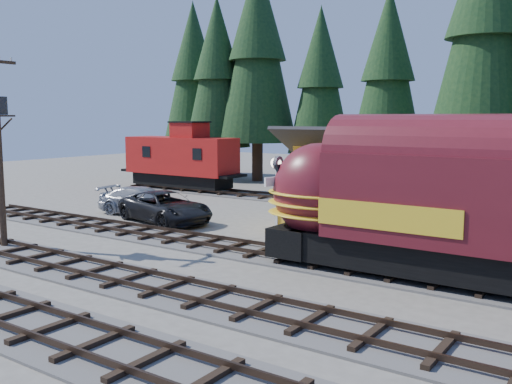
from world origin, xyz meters
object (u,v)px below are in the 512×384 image
Objects in this scene: depot at (422,177)px; pickup_truck_b at (143,201)px; caboose at (181,159)px; pickup_truck_a at (165,207)px; locomotive at (471,213)px.

pickup_truck_b is (-15.68, -2.45, -2.15)m from depot.
pickup_truck_b is (5.93, -9.95, -1.66)m from caboose.
caboose is 11.70m from pickup_truck_b.
depot is at bearing -62.05° from pickup_truck_a.
pickup_truck_a is at bearing -51.55° from caboose.
locomotive is 1.70× the size of caboose.
pickup_truck_a is (8.70, -10.96, -1.63)m from caboose.
depot is 16.01m from pickup_truck_b.
caboose is 1.57× the size of pickup_truck_a.
locomotive is 2.67× the size of pickup_truck_a.
caboose is at bearing 151.21° from locomotive.
pickup_truck_a is 2.95m from pickup_truck_b.
locomotive is 20.04m from pickup_truck_b.
locomotive reaches higher than pickup_truck_a.
depot is at bearing 120.76° from locomotive.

